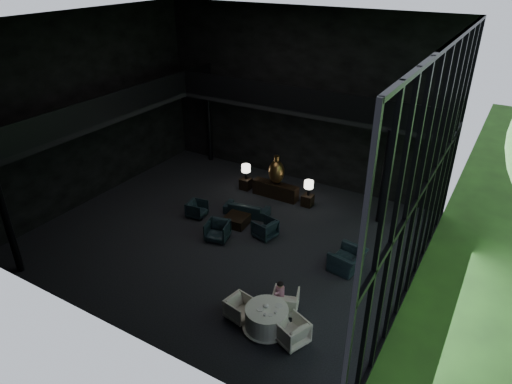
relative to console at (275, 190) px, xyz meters
The scene contains 36 objects.
floor 3.69m from the console, 91.38° to the right, with size 14.00×12.00×0.02m, color black.
ceiling 8.49m from the console, 91.38° to the right, with size 14.00×12.00×0.02m, color black.
wall_back 4.34m from the console, 92.18° to the left, with size 14.00×0.04×8.00m, color black.
wall_front 10.34m from the console, 90.52° to the right, with size 14.00×0.04×8.00m, color black.
wall_left 8.78m from the console, 152.61° to the right, with size 0.04×12.00×8.00m, color black.
curtain_wall 8.60m from the console, 28.16° to the right, with size 0.20×12.00×8.00m, color black, non-canonical shape.
mezzanine_left 8.00m from the console, 148.90° to the right, with size 2.00×12.00×0.25m, color black.
mezzanine_back 4.00m from the console, 55.53° to the left, with size 12.00×2.00×0.25m, color black.
railing_left 7.58m from the console, 144.18° to the right, with size 0.06×12.00×1.00m, color black.
railing_back 4.37m from the console, 19.76° to the left, with size 12.00×0.06×1.00m, color black.
column_sw 10.79m from the console, 118.50° to the right, with size 0.24×0.24×4.00m, color black.
column_nw 5.72m from the console, 158.28° to the left, with size 0.24×0.24×4.00m, color black.
column_ne 5.01m from the console, ahead, with size 0.24×0.24×4.00m, color black.
console is the anchor object (origin of this frame).
bronze_urn 0.91m from the console, 90.00° to the left, with size 0.71×0.71×1.32m.
side_table_left 1.60m from the console, behind, with size 0.48×0.48×0.52m, color black.
table_lamp_left 1.74m from the console, behind, with size 0.41×0.41×0.69m.
side_table_right 1.60m from the console, ahead, with size 0.46×0.46×0.51m, color black.
table_lamp_right 1.73m from the console, ahead, with size 0.40×0.40×0.68m.
sofa 2.01m from the console, 98.74° to the right, with size 1.76×0.51×0.69m, color black.
lounge_armchair_west 3.79m from the console, 122.01° to the right, with size 0.73×0.68×0.75m, color black.
lounge_armchair_east 3.35m from the console, 68.56° to the right, with size 0.85×0.80×0.87m, color black.
lounge_armchair_south 4.24m from the console, 93.40° to the right, with size 0.93×0.87×0.95m, color black.
window_armchair 5.87m from the console, 36.08° to the right, with size 1.29×0.84×1.13m, color black.
coffee_table 2.94m from the console, 94.24° to the right, with size 0.90×0.90×0.40m, color black.
dining_table 8.30m from the console, 63.22° to the right, with size 1.45×1.45×0.75m.
dining_chair_north 7.50m from the console, 59.07° to the right, with size 0.80×0.75×0.82m, color beige.
dining_chair_east 8.81m from the console, 58.44° to the right, with size 0.88×0.82×0.90m, color beige.
dining_chair_west 7.93m from the console, 69.22° to the right, with size 0.73×0.69×0.76m, color beige.
child 7.44m from the console, 60.41° to the right, with size 0.27×0.27×0.59m.
plate_a 8.35m from the console, 64.57° to the right, with size 0.21×0.21×0.01m, color white.
plate_b 8.16m from the console, 60.86° to the right, with size 0.22×0.22×0.02m, color white.
saucer 8.56m from the console, 62.44° to the right, with size 0.15×0.15×0.01m, color white.
coffee_cup 8.48m from the console, 61.50° to the right, with size 0.08×0.08×0.06m, color white.
cereal_bowl 8.24m from the console, 63.48° to the right, with size 0.16×0.16×0.08m, color white.
cream_pot 8.60m from the console, 63.58° to the right, with size 0.06×0.06×0.07m, color #99999E.
Camera 1 is at (8.74, -12.61, 9.85)m, focal length 32.00 mm.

